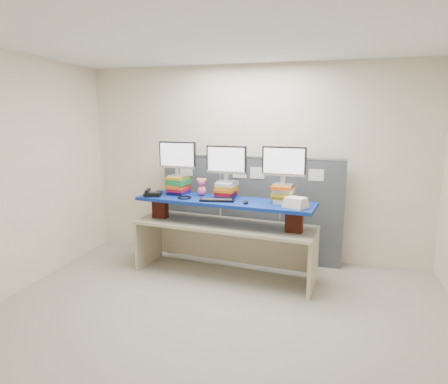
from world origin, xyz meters
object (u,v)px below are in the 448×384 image
(desk, at_px, (224,234))
(monitor_right, at_px, (284,163))
(monitor_left, at_px, (177,157))
(blue_board, at_px, (224,201))
(monitor_center, at_px, (226,162))
(desk_phone, at_px, (152,194))
(keyboard, at_px, (217,200))

(desk, bearing_deg, monitor_right, 9.19)
(monitor_left, bearing_deg, blue_board, -9.31)
(blue_board, height_order, monitor_center, monitor_center)
(monitor_left, distance_m, desk_phone, 0.60)
(keyboard, relative_size, desk_phone, 1.71)
(desk, height_order, keyboard, keyboard)
(monitor_right, bearing_deg, desk_phone, -171.44)
(monitor_center, bearing_deg, monitor_right, 0.00)
(blue_board, bearing_deg, monitor_left, 170.69)
(blue_board, bearing_deg, desk, -172.80)
(monitor_right, bearing_deg, monitor_center, -180.00)
(monitor_center, distance_m, monitor_right, 0.75)
(desk, bearing_deg, keyboard, -114.42)
(desk, relative_size, monitor_left, 4.47)
(monitor_left, height_order, desk_phone, monitor_left)
(desk, height_order, monitor_right, monitor_right)
(monitor_left, bearing_deg, monitor_right, 0.00)
(desk, distance_m, monitor_right, 1.20)
(blue_board, relative_size, keyboard, 5.17)
(monitor_center, distance_m, desk_phone, 1.09)
(monitor_left, bearing_deg, monitor_center, 0.00)
(desk, height_order, monitor_left, monitor_left)
(blue_board, height_order, monitor_right, monitor_right)
(keyboard, xyz_separation_m, desk_phone, (-0.93, 0.09, 0.02))
(monitor_right, bearing_deg, blue_board, -170.81)
(desk, height_order, desk_phone, desk_phone)
(keyboard, bearing_deg, monitor_center, 66.68)
(keyboard, bearing_deg, desk_phone, 167.23)
(monitor_center, relative_size, desk_phone, 2.08)
(desk, bearing_deg, monitor_center, 97.12)
(keyboard, bearing_deg, desk, 51.05)
(monitor_center, distance_m, keyboard, 0.52)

